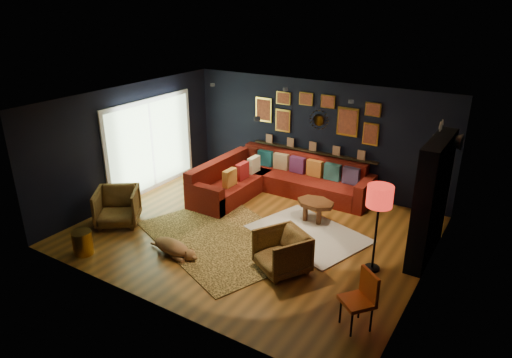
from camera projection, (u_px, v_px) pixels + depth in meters
The scene contains 20 objects.
floor at pixel (253, 231), 9.12m from camera, with size 6.50×6.50×0.00m, color #975B20.
room_walls at pixel (252, 156), 8.52m from camera, with size 6.50×6.50×6.50m.
sectional at pixel (272, 181), 10.72m from camera, with size 3.41×2.69×0.86m.
ledge at pixel (313, 151), 10.88m from camera, with size 3.20×0.12×0.04m, color black.
gallery_wall at pixel (315, 115), 10.58m from camera, with size 3.15×0.04×1.02m.
sunburst_mirror at pixel (319, 120), 10.57m from camera, with size 0.47×0.16×0.47m.
fireplace at pixel (430, 204), 7.92m from camera, with size 0.31×1.60×2.20m.
deer_head at pixel (448, 140), 7.90m from camera, with size 0.50×0.28×0.45m.
sliding_door at pixel (151, 145), 10.76m from camera, with size 0.06×2.80×2.20m.
ceiling_spots at pixel (275, 97), 8.79m from camera, with size 3.30×2.50×0.06m.
shag_rug at pixel (308, 234), 8.98m from camera, with size 2.14×1.56×0.03m, color silver.
leopard_rug at pixel (223, 238), 8.85m from camera, with size 3.16×2.26×0.02m, color #D8A952.
coffee_table at pixel (315, 205), 9.42m from camera, with size 0.88×0.70×0.41m.
pouf at pixel (218, 197), 10.16m from camera, with size 0.53×0.53×0.34m, color maroon.
armchair_left at pixel (117, 205), 9.26m from camera, with size 0.82×0.77×0.84m, color #A87532.
armchair_right at pixel (282, 250), 7.67m from camera, with size 0.77×0.72×0.79m, color #A87532.
gold_stool at pixel (83, 243), 8.25m from camera, with size 0.36×0.36×0.45m, color gold.
orange_chair at pixel (362, 296), 6.32m from camera, with size 0.58×0.58×0.87m.
floor_lamp at pixel (379, 200), 7.37m from camera, with size 0.43×0.43×1.55m.
dog at pixel (172, 244), 8.25m from camera, with size 1.11×0.55×0.35m, color #BB7B47, non-canonical shape.
Camera 1 is at (4.34, -6.80, 4.38)m, focal length 32.00 mm.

